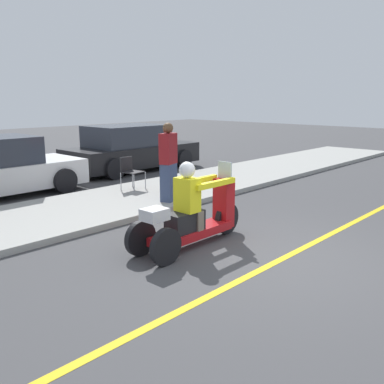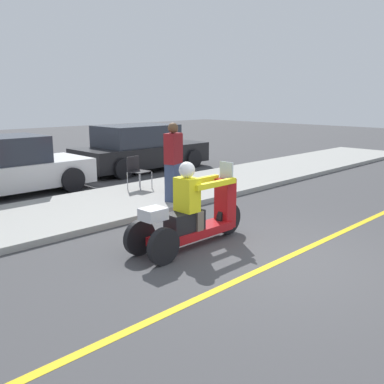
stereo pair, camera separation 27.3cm
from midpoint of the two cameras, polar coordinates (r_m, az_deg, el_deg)
name	(u,v)px [view 1 (the left image)]	position (r m, az deg, el deg)	size (l,w,h in m)	color
ground_plane	(281,260)	(6.71, 10.58, -8.88)	(60.00, 60.00, 0.00)	#424244
lane_stripe	(264,268)	(6.35, 8.29, -10.04)	(24.00, 0.12, 0.01)	gold
sidewalk_strip	(102,205)	(9.81, -12.66, -1.73)	(28.00, 2.80, 0.12)	#9E9E99
motorcycle_trike	(192,216)	(7.03, -1.11, -3.24)	(2.36, 0.67, 1.43)	black
spectator_far_back	(168,159)	(10.70, -3.98, 4.36)	(0.41, 0.27, 1.64)	#515156
spectator_with_child	(168,164)	(9.58, -3.98, 3.76)	(0.48, 0.37, 1.76)	#38476B
folding_chair_set_back	(130,169)	(11.03, -8.98, 2.98)	(0.53, 0.53, 0.82)	#A5A8AD
parked_car_lot_right	(131,149)	(14.59, -8.66, 5.68)	(4.62, 2.10, 1.52)	black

